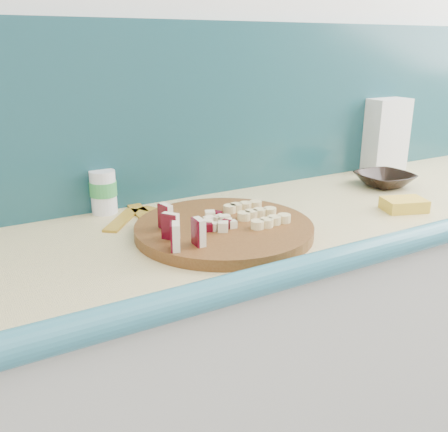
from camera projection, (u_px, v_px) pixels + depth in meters
kitchen_counter at (295, 352)px, 1.52m from camera, size 2.20×0.63×0.91m
backsplash at (248, 108)px, 1.53m from camera, size 2.20×0.02×0.50m
cutting_board at (224, 229)px, 1.21m from camera, size 0.44×0.44×0.03m
apple_wedges at (177, 228)px, 1.09m from camera, size 0.08×0.17×0.06m
apple_chunks at (214, 221)px, 1.19m from camera, size 0.07×0.07×0.02m
banana_slices at (256, 214)px, 1.24m from camera, size 0.11×0.16×0.02m
brown_bowl at (384, 180)px, 1.62m from camera, size 0.18×0.18×0.04m
flour_bag at (384, 135)px, 1.80m from camera, size 0.15×0.11×0.26m
canister at (103, 191)px, 1.35m from camera, size 0.07×0.07×0.12m
sponge at (404, 205)px, 1.38m from camera, size 0.13×0.11×0.03m
banana_peel at (144, 216)px, 1.33m from camera, size 0.24×0.21×0.01m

